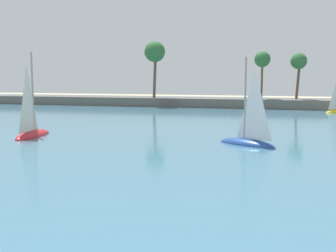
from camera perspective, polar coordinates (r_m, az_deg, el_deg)
sea at (r=65.06m, az=11.10°, el=1.26°), size 220.00×114.23×0.06m
palm_headland at (r=81.78m, az=13.35°, el=4.05°), size 110.37×6.60×13.19m
sailboat_near_shore at (r=38.34m, az=10.83°, el=-1.42°), size 5.89×4.43×8.42m
sailboat_mid_bay at (r=45.02m, az=-17.97°, el=-0.32°), size 2.49×6.48×9.17m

